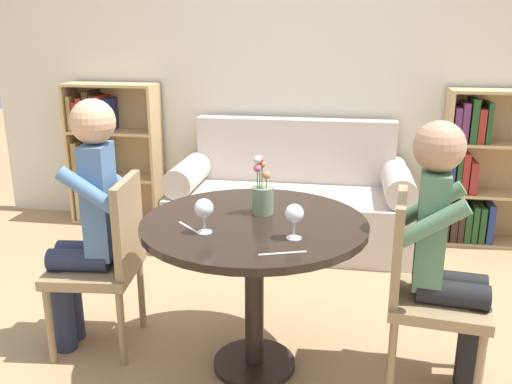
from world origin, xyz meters
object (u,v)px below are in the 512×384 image
object	(u,v)px
bookshelf_right	(480,173)
person_left	(87,219)
bookshelf_left	(106,153)
wine_glass_left	(204,209)
couch	(291,203)
flower_vase	(263,195)
chair_right	(422,285)
wine_glass_right	(294,215)
person_right	(447,251)
chair_left	(108,257)

from	to	relation	value
bookshelf_right	person_left	bearing A→B (deg)	-140.43
bookshelf_left	wine_glass_left	size ratio (longest dim) A/B	7.79
couch	flower_vase	bearing A→B (deg)	-89.20
chair_right	wine_glass_left	world-z (taller)	wine_glass_left
bookshelf_left	wine_glass_right	world-z (taller)	bookshelf_left
couch	person_right	size ratio (longest dim) A/B	1.44
wine_glass_left	flower_vase	bearing A→B (deg)	54.69
wine_glass_left	bookshelf_right	bearing A→B (deg)	52.88
couch	flower_vase	distance (m)	1.64
couch	chair_right	size ratio (longest dim) A/B	1.97
bookshelf_right	wine_glass_right	size ratio (longest dim) A/B	7.87
wine_glass_left	couch	bearing A→B (deg)	84.34
chair_right	wine_glass_left	size ratio (longest dim) A/B	5.98
chair_right	person_left	bearing A→B (deg)	94.83
person_right	chair_left	bearing A→B (deg)	93.71
person_left	person_right	world-z (taller)	person_left
bookshelf_left	wine_glass_left	xyz separation A→B (m)	(1.41, -2.10, 0.28)
person_left	wine_glass_right	world-z (taller)	person_left
chair_left	person_right	xyz separation A→B (m)	(1.60, -0.08, 0.18)
chair_left	person_left	world-z (taller)	person_left
person_right	wine_glass_left	distance (m)	1.06
bookshelf_left	chair_right	distance (m)	3.03
bookshelf_right	chair_left	xyz separation A→B (m)	(-2.17, -1.85, -0.05)
couch	person_left	world-z (taller)	person_left
bookshelf_right	person_left	world-z (taller)	person_left
chair_left	wine_glass_right	world-z (taller)	wine_glass_right
bookshelf_left	flower_vase	bearing A→B (deg)	-48.31
wine_glass_left	chair_right	bearing A→B (deg)	11.60
chair_left	flower_vase	bearing A→B (deg)	86.56
bookshelf_right	flower_vase	xyz separation A→B (m)	(-1.39, -1.82, 0.30)
couch	bookshelf_left	size ratio (longest dim) A/B	1.51
chair_right	wine_glass_left	xyz separation A→B (m)	(-0.94, -0.19, 0.37)
person_left	person_right	distance (m)	1.69
wine_glass_right	person_right	bearing A→B (deg)	15.73
person_left	flower_vase	size ratio (longest dim) A/B	4.58
bookshelf_right	wine_glass_right	distance (m)	2.45
chair_left	chair_right	bearing A→B (deg)	81.83
person_right	flower_vase	distance (m)	0.85
chair_left	wine_glass_left	world-z (taller)	wine_glass_left
bookshelf_left	wine_glass_right	size ratio (longest dim) A/B	7.87
bookshelf_left	person_left	world-z (taller)	person_left
bookshelf_right	wine_glass_left	distance (m)	2.66
bookshelf_right	person_right	size ratio (longest dim) A/B	0.95
wine_glass_right	chair_left	bearing A→B (deg)	164.68
person_left	chair_right	bearing A→B (deg)	82.48
wine_glass_right	couch	bearing A→B (deg)	96.14
wine_glass_right	bookshelf_left	bearing A→B (deg)	130.38
bookshelf_left	flower_vase	xyz separation A→B (m)	(1.62, -1.82, 0.26)
person_right	flower_vase	world-z (taller)	person_right
chair_left	person_left	distance (m)	0.22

